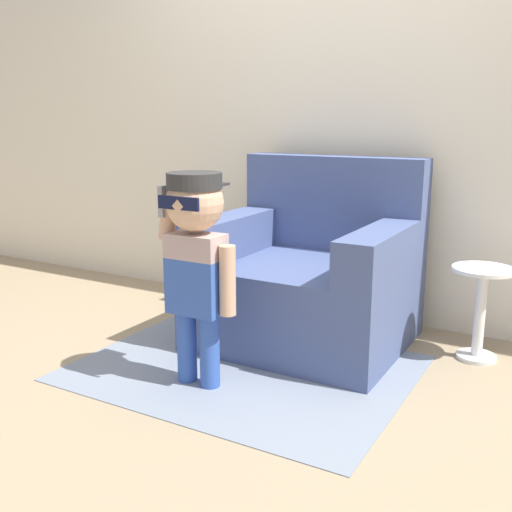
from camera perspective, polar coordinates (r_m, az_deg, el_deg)
ground_plane at (r=2.98m, az=1.61°, el=-9.33°), size 10.00×10.00×0.00m
wall_back at (r=3.48m, az=8.17°, el=15.65°), size 10.00×0.05×2.60m
armchair at (r=3.10m, az=5.09°, el=-2.11°), size 1.00×0.88×0.93m
person_child at (r=2.49m, az=-5.72°, el=0.90°), size 0.38×0.28×0.92m
side_table at (r=3.03m, az=20.61°, el=-4.31°), size 0.29×0.29×0.45m
rug at (r=2.82m, az=-1.13°, el=-10.58°), size 1.48×1.15×0.01m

